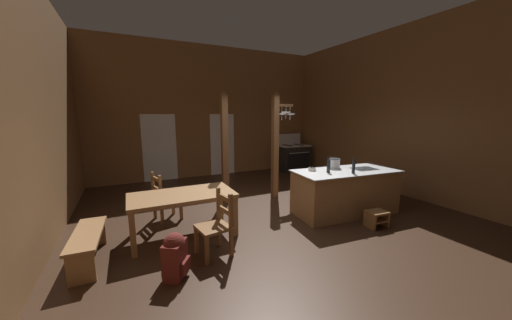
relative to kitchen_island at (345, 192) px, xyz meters
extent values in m
cube|color=#382316|center=(-1.44, 0.20, -0.51)|extent=(8.20, 9.59, 0.10)
cube|color=brown|center=(-1.44, 4.67, 1.65)|extent=(8.20, 0.14, 4.22)
cube|color=brown|center=(-5.21, 0.20, 1.65)|extent=(0.14, 9.59, 4.22)
cube|color=brown|center=(2.33, 0.20, 1.65)|extent=(0.14, 9.59, 4.22)
cube|color=white|center=(-3.11, 4.60, 0.57)|extent=(1.00, 0.01, 2.05)
cube|color=white|center=(-1.07, 4.60, 0.57)|extent=(0.84, 0.01, 2.05)
cube|color=#9E7044|center=(0.00, 0.00, -0.01)|extent=(2.17, 1.09, 0.89)
cube|color=silver|center=(0.00, 0.00, 0.45)|extent=(2.24, 1.16, 0.02)
cube|color=black|center=(0.47, -0.05, 0.46)|extent=(0.56, 0.45, 0.00)
cube|color=black|center=(0.04, 0.43, -0.41)|extent=(1.99, 0.23, 0.10)
cube|color=black|center=(1.44, 4.03, -0.01)|extent=(1.10, 0.76, 0.90)
cube|color=black|center=(1.44, 3.65, -0.04)|extent=(0.94, 0.01, 0.52)
cylinder|color=silver|center=(1.44, 3.62, 0.24)|extent=(0.83, 0.02, 0.02)
cube|color=silver|center=(1.44, 4.03, 0.46)|extent=(1.14, 0.80, 0.03)
cube|color=silver|center=(1.44, 4.39, 0.66)|extent=(1.14, 0.04, 0.40)
cylinder|color=black|center=(1.68, 3.88, 0.48)|extent=(0.20, 0.20, 0.01)
cylinder|color=black|center=(1.19, 3.88, 0.48)|extent=(0.20, 0.20, 0.01)
cylinder|color=black|center=(1.68, 4.19, 0.48)|extent=(0.20, 0.20, 0.01)
cylinder|color=black|center=(1.19, 4.18, 0.48)|extent=(0.20, 0.20, 0.01)
cylinder|color=black|center=(1.77, 3.63, 0.36)|extent=(0.04, 0.03, 0.04)
cylinder|color=black|center=(1.55, 3.63, 0.36)|extent=(0.04, 0.03, 0.04)
cylinder|color=black|center=(1.33, 3.63, 0.36)|extent=(0.04, 0.03, 0.04)
cylinder|color=black|center=(1.11, 3.63, 0.36)|extent=(0.04, 0.03, 0.04)
cube|color=brown|center=(-0.75, 1.62, 0.83)|extent=(0.14, 0.14, 2.57)
cube|color=brown|center=(-0.54, 1.63, 1.81)|extent=(0.55, 0.09, 0.06)
cylinder|color=silver|center=(-0.57, 1.63, 1.72)|extent=(0.01, 0.01, 0.19)
cylinder|color=silver|center=(-0.57, 1.63, 1.60)|extent=(0.19, 0.19, 0.04)
cylinder|color=silver|center=(-0.57, 1.63, 1.52)|extent=(0.02, 0.02, 0.14)
cylinder|color=silver|center=(-0.45, 1.63, 1.73)|extent=(0.01, 0.01, 0.15)
cylinder|color=silver|center=(-0.45, 1.63, 1.64)|extent=(0.23, 0.23, 0.04)
cylinder|color=silver|center=(-0.45, 1.63, 1.56)|extent=(0.02, 0.02, 0.14)
cylinder|color=silver|center=(-0.32, 1.63, 1.71)|extent=(0.01, 0.01, 0.19)
cylinder|color=silver|center=(-0.32, 1.63, 1.60)|extent=(0.24, 0.24, 0.04)
cylinder|color=silver|center=(-0.32, 1.63, 1.52)|extent=(0.02, 0.02, 0.14)
cube|color=brown|center=(-2.00, 1.77, 0.83)|extent=(0.14, 0.14, 2.57)
cube|color=brown|center=(0.00, -0.80, -0.17)|extent=(0.38, 0.31, 0.04)
cube|color=brown|center=(-0.15, -0.79, -0.32)|extent=(0.07, 0.28, 0.26)
cube|color=brown|center=(0.16, -0.81, -0.32)|extent=(0.07, 0.28, 0.26)
cube|color=brown|center=(0.00, -0.80, -0.32)|extent=(0.34, 0.31, 0.03)
cube|color=#9E7044|center=(-3.24, 0.44, 0.25)|extent=(1.71, 0.91, 0.06)
cube|color=#9E7044|center=(-4.03, 0.83, -0.12)|extent=(0.08, 0.08, 0.68)
cube|color=#9E7044|center=(-2.45, 0.82, -0.12)|extent=(0.08, 0.08, 0.68)
cube|color=#9E7044|center=(-4.03, 0.05, -0.12)|extent=(0.08, 0.08, 0.68)
cube|color=#9E7044|center=(-2.45, 0.04, -0.12)|extent=(0.08, 0.08, 0.68)
cube|color=brown|center=(-3.38, 1.30, -0.03)|extent=(0.53, 0.53, 0.04)
cube|color=brown|center=(-3.24, 1.53, -0.25)|extent=(0.06, 0.06, 0.41)
cube|color=brown|center=(-3.15, 1.16, -0.25)|extent=(0.06, 0.06, 0.41)
cube|color=brown|center=(-3.61, 1.44, 0.02)|extent=(0.06, 0.06, 0.95)
cube|color=brown|center=(-3.52, 1.07, 0.02)|extent=(0.06, 0.06, 0.95)
cube|color=brown|center=(-3.56, 1.26, 0.38)|extent=(0.13, 0.38, 0.07)
cube|color=brown|center=(-3.56, 1.26, 0.19)|extent=(0.13, 0.38, 0.07)
cube|color=brown|center=(-2.98, -0.40, -0.03)|extent=(0.50, 0.50, 0.04)
cube|color=brown|center=(-3.14, -0.62, -0.25)|extent=(0.06, 0.06, 0.41)
cube|color=brown|center=(-3.19, -0.24, -0.25)|extent=(0.06, 0.06, 0.41)
cube|color=brown|center=(-2.76, -0.56, 0.02)|extent=(0.06, 0.06, 0.95)
cube|color=brown|center=(-2.82, -0.19, 0.02)|extent=(0.06, 0.06, 0.95)
cube|color=brown|center=(-2.79, -0.38, 0.38)|extent=(0.09, 0.38, 0.07)
cube|color=brown|center=(-2.79, -0.38, 0.19)|extent=(0.09, 0.38, 0.07)
cube|color=#9E7044|center=(-4.60, 0.19, -0.04)|extent=(0.42, 1.19, 0.04)
cube|color=#9E7044|center=(-4.63, -0.34, -0.26)|extent=(0.31, 0.08, 0.40)
cube|color=#9E7044|center=(-4.57, 0.71, -0.26)|extent=(0.31, 0.08, 0.40)
cube|color=#9E7044|center=(-4.60, 0.19, -0.34)|extent=(0.11, 0.97, 0.06)
cube|color=maroon|center=(-3.58, -0.71, -0.22)|extent=(0.36, 0.39, 0.48)
cube|color=maroon|center=(-3.47, -0.79, -0.29)|extent=(0.17, 0.22, 0.17)
cylinder|color=black|center=(-3.63, -0.57, -0.22)|extent=(0.06, 0.06, 0.38)
cylinder|color=black|center=(-3.73, -0.72, -0.22)|extent=(0.06, 0.06, 0.38)
sphere|color=maroon|center=(-3.58, -0.71, 0.00)|extent=(0.38, 0.38, 0.27)
cylinder|color=silver|center=(-0.06, 0.29, 0.56)|extent=(0.25, 0.25, 0.20)
cylinder|color=black|center=(-0.06, 0.29, 0.66)|extent=(0.26, 0.26, 0.01)
cylinder|color=silver|center=(-0.20, 0.29, 0.61)|extent=(0.05, 0.02, 0.02)
cylinder|color=silver|center=(0.08, 0.29, 0.61)|extent=(0.05, 0.02, 0.02)
cylinder|color=silver|center=(-0.65, 0.28, 0.49)|extent=(0.16, 0.16, 0.06)
cylinder|color=black|center=(-0.65, 0.28, 0.51)|extent=(0.13, 0.13, 0.00)
cylinder|color=#1E2328|center=(-0.47, 0.01, 0.58)|extent=(0.07, 0.07, 0.25)
cylinder|color=#1E2328|center=(-0.47, 0.01, 0.75)|extent=(0.03, 0.03, 0.09)
cylinder|color=#1E2328|center=(-0.09, -0.27, 0.58)|extent=(0.06, 0.06, 0.25)
cylinder|color=#1E2328|center=(-0.09, -0.27, 0.75)|extent=(0.02, 0.02, 0.09)
camera|label=1|loc=(-4.02, -3.89, 1.60)|focal=18.39mm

